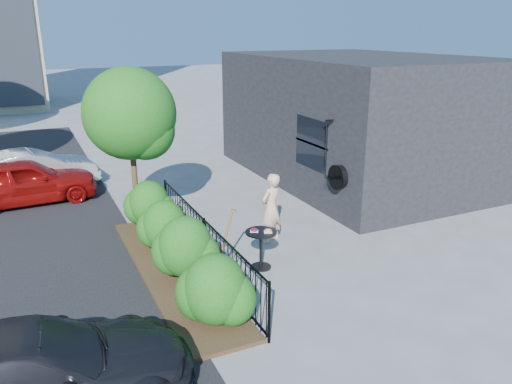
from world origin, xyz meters
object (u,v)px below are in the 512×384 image
patio_tree (133,119)px  cafe_table (261,243)px  shovel (224,246)px  car_silver (33,170)px  woman (271,208)px  car_darkgrey (29,373)px  car_red (25,181)px

patio_tree → cafe_table: size_ratio=4.48×
shovel → car_silver: size_ratio=0.37×
car_silver → woman: bearing=-153.4°
car_darkgrey → shovel: bearing=-51.8°
woman → car_silver: 8.34m
car_red → car_darkgrey: 9.09m
car_silver → car_darkgrey: bearing=168.4°
car_red → patio_tree: bearing=-145.1°
shovel → car_darkgrey: 4.54m
cafe_table → patio_tree: bearing=118.2°
patio_tree → car_silver: 5.55m
shovel → car_darkgrey: size_ratio=0.33×
woman → car_red: size_ratio=0.43×
shovel → car_silver: bearing=112.7°
patio_tree → car_darkgrey: 6.78m
woman → car_red: (-5.13, 5.46, -0.18)m
cafe_table → car_red: bearing=123.3°
car_silver → car_darkgrey: car_silver is taller
woman → car_darkgrey: (-5.32, -3.63, -0.22)m
shovel → car_red: bearing=118.6°
patio_tree → shovel: size_ratio=2.80×
patio_tree → cafe_table: (1.78, -3.31, -2.19)m
woman → cafe_table: bearing=32.2°
woman → car_silver: size_ratio=0.44×
patio_tree → car_silver: (-2.28, 4.58, -2.14)m
patio_tree → shovel: (0.98, -3.21, -2.15)m
car_red → car_darkgrey: (-0.19, -9.08, -0.05)m
cafe_table → car_darkgrey: bearing=-150.9°
woman → car_red: woman is taller
woman → shovel: woman is taller
cafe_table → car_silver: car_silver is taller
car_red → car_silver: (0.27, 1.32, -0.03)m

